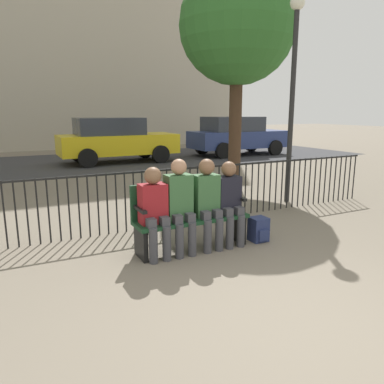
% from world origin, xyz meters
% --- Properties ---
extents(ground_plane, '(80.00, 80.00, 0.00)m').
position_xyz_m(ground_plane, '(0.00, 0.00, 0.00)').
color(ground_plane, '#706656').
extents(park_bench, '(1.58, 0.45, 0.92)m').
position_xyz_m(park_bench, '(0.00, 2.24, 0.49)').
color(park_bench, '#14381E').
rests_on(park_bench, ground).
extents(seated_person_0, '(0.34, 0.39, 1.18)m').
position_xyz_m(seated_person_0, '(-0.56, 2.11, 0.66)').
color(seated_person_0, '#3D3D42').
rests_on(seated_person_0, ground).
extents(seated_person_1, '(0.34, 0.39, 1.26)m').
position_xyz_m(seated_person_1, '(-0.20, 2.11, 0.70)').
color(seated_person_1, '#3D3D42').
rests_on(seated_person_1, ground).
extents(seated_person_2, '(0.34, 0.39, 1.23)m').
position_xyz_m(seated_person_2, '(0.21, 2.11, 0.69)').
color(seated_person_2, '#3D3D42').
rests_on(seated_person_2, ground).
extents(seated_person_3, '(0.34, 0.39, 1.18)m').
position_xyz_m(seated_person_3, '(0.56, 2.11, 0.66)').
color(seated_person_3, '#3D3D42').
rests_on(seated_person_3, ground).
extents(backpack, '(0.24, 0.26, 0.35)m').
position_xyz_m(backpack, '(1.01, 2.02, 0.17)').
color(backpack, navy).
rests_on(backpack, ground).
extents(fence_railing, '(9.01, 0.03, 0.95)m').
position_xyz_m(fence_railing, '(-0.02, 3.30, 0.56)').
color(fence_railing, black).
rests_on(fence_railing, ground).
extents(tree_1, '(2.82, 2.82, 5.28)m').
position_xyz_m(tree_1, '(3.09, 5.86, 3.84)').
color(tree_1, '#422D1E').
rests_on(tree_1, ground).
extents(lamp_post, '(0.28, 0.28, 3.99)m').
position_xyz_m(lamp_post, '(3.02, 3.74, 2.61)').
color(lamp_post, black).
rests_on(lamp_post, ground).
extents(street_surface, '(24.00, 6.00, 0.01)m').
position_xyz_m(street_surface, '(0.00, 12.00, 0.00)').
color(street_surface, '#333335').
rests_on(street_surface, ground).
extents(parked_car_1, '(4.20, 1.94, 1.62)m').
position_xyz_m(parked_car_1, '(1.50, 11.30, 0.84)').
color(parked_car_1, yellow).
rests_on(parked_car_1, ground).
extents(parked_car_2, '(4.20, 1.94, 1.62)m').
position_xyz_m(parked_car_2, '(6.78, 11.36, 0.84)').
color(parked_car_2, navy).
rests_on(parked_car_2, ground).
extents(building_facade, '(20.00, 6.00, 14.17)m').
position_xyz_m(building_facade, '(0.00, 20.00, 7.08)').
color(building_facade, '#B2A893').
rests_on(building_facade, ground).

